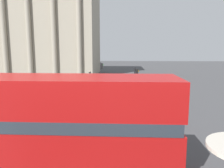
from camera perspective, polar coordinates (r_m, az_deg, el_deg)
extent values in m
cylinder|color=black|center=(10.58, 6.95, -17.56)|extent=(0.97, 0.22, 0.97)
cube|color=#B71414|center=(9.63, -18.15, -14.74)|extent=(10.92, 2.49, 1.83)
cube|color=#2D3842|center=(9.24, -18.49, -8.24)|extent=(10.71, 2.52, 0.45)
cube|color=#B71414|center=(9.02, -18.79, -2.59)|extent=(10.92, 2.49, 1.41)
cube|color=#A39984|center=(49.12, -17.69, 13.68)|extent=(22.63, 13.10, 19.19)
cylinder|color=#A39984|center=(44.52, -26.43, 11.85)|extent=(0.90, 0.90, 16.31)
cylinder|color=#A39984|center=(42.53, -20.98, 12.37)|extent=(0.90, 0.90, 16.31)
cylinder|color=#A39984|center=(40.94, -15.03, 12.80)|extent=(0.90, 0.90, 16.31)
cylinder|color=#A39984|center=(39.80, -8.65, 13.12)|extent=(0.90, 0.90, 16.31)
cylinder|color=black|center=(11.98, 7.22, -7.47)|extent=(0.12, 0.12, 3.65)
cube|color=black|center=(11.68, 8.23, -0.99)|extent=(0.20, 0.24, 0.70)
sphere|color=green|center=(11.67, 8.78, -0.27)|extent=(0.14, 0.14, 0.14)
cylinder|color=black|center=(18.39, 5.88, -1.50)|extent=(0.12, 0.12, 3.75)
cube|color=black|center=(18.20, 6.52, 2.90)|extent=(0.20, 0.24, 0.70)
sphere|color=gold|center=(18.19, 6.87, 3.37)|extent=(0.14, 0.14, 0.14)
cylinder|color=black|center=(27.21, -2.96, 1.82)|extent=(0.12, 0.12, 3.65)
cube|color=black|center=(27.05, -2.60, 4.71)|extent=(0.20, 0.24, 0.70)
sphere|color=green|center=(27.03, -2.37, 5.03)|extent=(0.14, 0.14, 0.14)
cylinder|color=black|center=(22.85, 13.64, -3.68)|extent=(0.60, 0.18, 0.60)
cylinder|color=black|center=(21.18, 14.50, -4.70)|extent=(0.60, 0.18, 0.60)
cylinder|color=black|center=(22.50, 6.60, -3.67)|extent=(0.60, 0.18, 0.60)
cylinder|color=black|center=(20.80, 6.90, -4.73)|extent=(0.60, 0.18, 0.60)
cube|color=#19234C|center=(21.73, 10.45, -3.48)|extent=(4.20, 1.75, 0.55)
cube|color=#2D3842|center=(21.60, 9.96, -2.12)|extent=(1.89, 1.61, 0.50)
cylinder|color=black|center=(24.65, -4.62, -2.53)|extent=(0.60, 0.18, 0.60)
cylinder|color=black|center=(22.95, -5.20, -3.40)|extent=(0.60, 0.18, 0.60)
cylinder|color=black|center=(25.17, -10.96, -2.43)|extent=(0.60, 0.18, 0.60)
cylinder|color=black|center=(23.51, -11.98, -3.26)|extent=(0.60, 0.18, 0.60)
cube|color=silver|center=(23.98, -8.22, -2.25)|extent=(4.20, 1.75, 0.55)
cube|color=#2D3842|center=(23.92, -8.72, -1.01)|extent=(1.89, 1.61, 0.50)
cylinder|color=#282B33|center=(36.11, -5.90, 1.33)|extent=(0.14, 0.14, 0.87)
cylinder|color=#282B33|center=(36.08, -5.62, 1.33)|extent=(0.14, 0.14, 0.87)
cylinder|color=black|center=(36.00, -5.78, 2.56)|extent=(0.32, 0.32, 0.69)
sphere|color=tan|center=(35.95, -5.79, 3.29)|extent=(0.24, 0.24, 0.24)
cylinder|color=#282B33|center=(22.83, -15.33, -3.52)|extent=(0.14, 0.14, 0.78)
cylinder|color=#282B33|center=(22.77, -14.90, -3.53)|extent=(0.14, 0.14, 0.78)
cylinder|color=yellow|center=(22.66, -15.18, -1.79)|extent=(0.32, 0.32, 0.62)
sphere|color=tan|center=(22.59, -15.23, -0.75)|extent=(0.21, 0.21, 0.21)
cylinder|color=#282B33|center=(15.73, 16.25, -9.06)|extent=(0.14, 0.14, 0.86)
cylinder|color=#282B33|center=(15.77, 16.89, -9.04)|extent=(0.14, 0.14, 0.86)
cylinder|color=#B22323|center=(15.53, 16.69, -6.35)|extent=(0.32, 0.32, 0.68)
sphere|color=tan|center=(15.42, 16.77, -4.72)|extent=(0.23, 0.23, 0.23)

